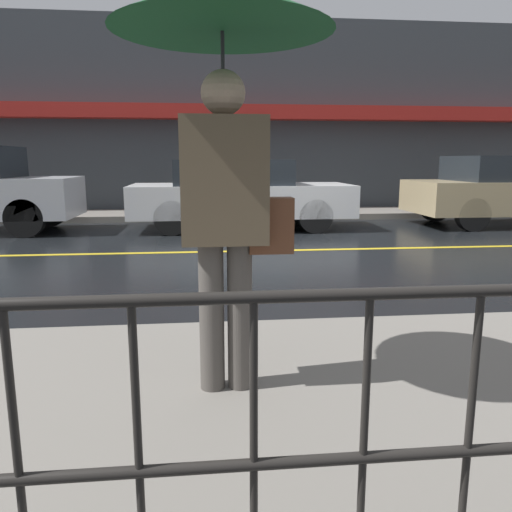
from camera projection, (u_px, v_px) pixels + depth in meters
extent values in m
plane|color=black|center=(314.00, 250.00, 7.96)|extent=(80.00, 80.00, 0.00)
cube|color=slate|center=(273.00, 214.00, 12.58)|extent=(28.00, 1.75, 0.14)
cube|color=gold|center=(314.00, 250.00, 7.96)|extent=(25.20, 0.12, 0.01)
cube|color=#383D42|center=(268.00, 119.00, 13.13)|extent=(28.00, 0.30, 4.96)
cube|color=maroon|center=(271.00, 112.00, 12.69)|extent=(16.80, 0.55, 0.35)
cylinder|color=black|center=(18.00, 465.00, 1.36)|extent=(0.02, 0.02, 0.91)
cylinder|color=black|center=(139.00, 457.00, 1.40)|extent=(0.02, 0.02, 0.91)
cylinder|color=black|center=(254.00, 450.00, 1.43)|extent=(0.02, 0.02, 0.91)
cylinder|color=black|center=(364.00, 444.00, 1.46)|extent=(0.02, 0.02, 0.91)
cylinder|color=black|center=(469.00, 437.00, 1.50)|extent=(0.02, 0.02, 0.91)
cylinder|color=#4C4742|center=(212.00, 317.00, 2.76)|extent=(0.14, 0.14, 0.83)
cylinder|color=#4C4742|center=(240.00, 316.00, 2.78)|extent=(0.14, 0.14, 0.83)
cube|color=brown|center=(224.00, 181.00, 2.63)|extent=(0.45, 0.27, 0.66)
sphere|color=tan|center=(223.00, 93.00, 2.54)|extent=(0.23, 0.23, 0.23)
cylinder|color=#262628|center=(223.00, 108.00, 2.56)|extent=(0.02, 0.02, 0.74)
cone|color=#144723|center=(222.00, 4.00, 2.46)|extent=(1.13, 1.13, 0.25)
cube|color=brown|center=(271.00, 225.00, 2.70)|extent=(0.24, 0.12, 0.30)
cylinder|color=black|center=(49.00, 210.00, 10.64)|extent=(0.72, 0.22, 0.72)
cylinder|color=black|center=(25.00, 218.00, 9.19)|extent=(0.72, 0.22, 0.72)
cube|color=silver|center=(241.00, 200.00, 10.29)|extent=(4.48, 1.76, 0.64)
cube|color=#1E2328|center=(232.00, 172.00, 10.16)|extent=(2.33, 1.62, 0.50)
cylinder|color=black|center=(300.00, 209.00, 11.23)|extent=(0.67, 0.22, 0.67)
cylinder|color=black|center=(315.00, 216.00, 9.73)|extent=(0.67, 0.22, 0.67)
cylinder|color=black|center=(176.00, 210.00, 10.95)|extent=(0.67, 0.22, 0.67)
cylinder|color=black|center=(171.00, 218.00, 9.44)|extent=(0.67, 0.22, 0.67)
cube|color=#1E2328|center=(508.00, 168.00, 10.76)|extent=(2.30, 1.73, 0.53)
cylinder|color=black|center=(435.00, 207.00, 11.62)|extent=(0.67, 0.22, 0.67)
cylinder|color=black|center=(473.00, 215.00, 10.00)|extent=(0.67, 0.22, 0.67)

